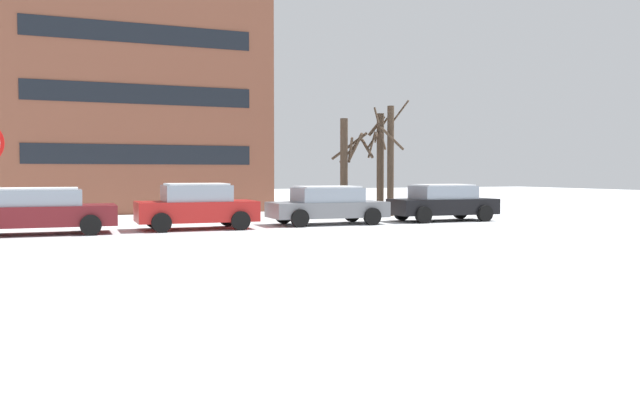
% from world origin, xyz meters
% --- Properties ---
extents(ground_plane, '(120.00, 120.00, 0.00)m').
position_xyz_m(ground_plane, '(0.00, 0.00, 0.00)').
color(ground_plane, white).
extents(road_surface, '(80.00, 8.55, 0.00)m').
position_xyz_m(road_surface, '(0.00, 3.28, 0.00)').
color(road_surface, silver).
rests_on(road_surface, ground).
extents(parked_car_maroon, '(4.64, 2.26, 1.45)m').
position_xyz_m(parked_car_maroon, '(-0.24, 8.33, 0.74)').
color(parked_car_maroon, maroon).
rests_on(parked_car_maroon, ground).
extents(parked_car_red, '(4.05, 2.24, 1.56)m').
position_xyz_m(parked_car_red, '(4.70, 8.40, 0.78)').
color(parked_car_red, red).
rests_on(parked_car_red, ground).
extents(parked_car_gray, '(4.37, 2.23, 1.42)m').
position_xyz_m(parked_car_gray, '(9.64, 8.65, 0.73)').
color(parked_car_gray, slate).
rests_on(parked_car_gray, ground).
extents(parked_car_black, '(4.24, 2.12, 1.45)m').
position_xyz_m(parked_car_black, '(14.58, 8.53, 0.74)').
color(parked_car_black, black).
rests_on(parked_car_black, ground).
extents(tree_far_mid, '(1.70, 1.69, 4.55)m').
position_xyz_m(tree_far_mid, '(13.90, 12.63, 2.47)').
color(tree_far_mid, '#423326').
rests_on(tree_far_mid, ground).
extents(tree_far_right, '(1.39, 1.83, 4.31)m').
position_xyz_m(tree_far_right, '(12.35, 12.95, 2.29)').
color(tree_far_right, '#423326').
rests_on(tree_far_right, ground).
extents(tree_far_left, '(1.64, 1.45, 5.11)m').
position_xyz_m(tree_far_left, '(14.12, 12.08, 2.55)').
color(tree_far_left, '#423326').
rests_on(tree_far_left, ground).
extents(building_far_left, '(12.77, 9.23, 11.08)m').
position_xyz_m(building_far_left, '(4.16, 22.01, 5.54)').
color(building_far_left, brown).
rests_on(building_far_left, ground).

